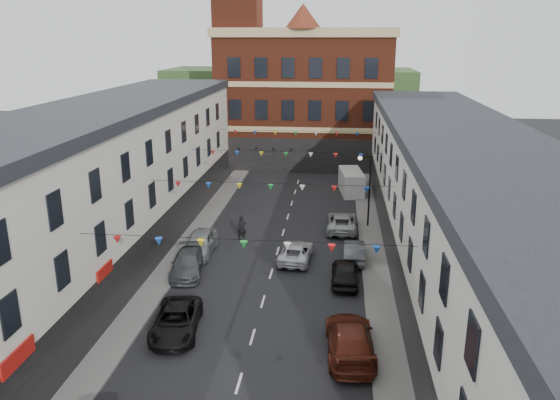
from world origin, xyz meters
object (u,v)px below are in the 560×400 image
at_px(car_right_c, 350,339).
at_px(car_right_f, 342,222).
at_px(street_lamp, 367,181).
at_px(white_van, 351,182).
at_px(car_left_c, 176,321).
at_px(car_left_e, 200,243).
at_px(moving_car, 296,252).
at_px(car_right_d, 345,272).
at_px(pedestrian, 242,228).
at_px(car_left_d, 188,263).
at_px(car_right_e, 354,251).

height_order(car_right_c, car_right_f, car_right_c).
height_order(street_lamp, white_van, street_lamp).
bearing_deg(car_left_c, car_left_e, 90.67).
bearing_deg(car_right_f, moving_car, 64.89).
bearing_deg(car_left_e, moving_car, -5.12).
bearing_deg(street_lamp, white_van, 95.34).
distance_m(car_right_d, pedestrian, 10.42).
relative_size(car_left_d, car_right_d, 1.13).
relative_size(street_lamp, moving_car, 1.31).
height_order(car_left_d, moving_car, car_left_d).
xyz_separation_m(street_lamp, car_left_e, (-12.05, -7.08, -3.08)).
relative_size(car_left_e, car_right_c, 0.85).
xyz_separation_m(car_right_d, moving_car, (-3.39, 3.32, -0.09)).
bearing_deg(white_van, car_left_d, -125.29).
distance_m(car_right_e, pedestrian, 9.05).
bearing_deg(car_left_d, car_right_d, -9.54).
relative_size(moving_car, white_van, 0.89).
bearing_deg(car_left_d, car_left_c, -86.70).
bearing_deg(car_left_d, pedestrian, 61.41).
relative_size(car_left_d, pedestrian, 2.50).
xyz_separation_m(car_left_e, car_right_d, (10.35, -3.79, -0.09)).
bearing_deg(car_right_f, car_left_d, 44.13).
bearing_deg(street_lamp, car_right_f, -152.68).
distance_m(car_right_c, moving_car, 12.04).
xyz_separation_m(car_left_c, car_left_d, (-1.43, 7.46, 0.00)).
relative_size(car_right_e, car_right_f, 0.80).
bearing_deg(car_left_c, street_lamp, 52.62).
bearing_deg(car_right_d, white_van, -91.63).
height_order(street_lamp, car_left_e, street_lamp).
relative_size(car_right_d, white_van, 0.83).
bearing_deg(car_left_e, car_right_f, 29.71).
xyz_separation_m(car_right_f, white_van, (0.91, 11.12, 0.43)).
relative_size(car_left_e, white_van, 0.93).
relative_size(street_lamp, car_left_e, 1.25).
height_order(car_right_d, white_van, white_van).
bearing_deg(car_right_f, car_right_e, 98.50).
bearing_deg(street_lamp, car_left_d, -138.91).
relative_size(car_right_d, car_right_f, 0.84).
bearing_deg(car_left_d, street_lamp, 33.55).
bearing_deg(car_right_d, car_right_f, -88.66).
relative_size(car_left_d, car_left_e, 1.00).
xyz_separation_m(car_right_c, car_right_f, (-0.34, 18.09, -0.11)).
distance_m(white_van, pedestrian, 16.58).
distance_m(street_lamp, car_left_c, 21.12).
distance_m(car_right_c, car_right_e, 11.94).
bearing_deg(car_right_d, street_lamp, -98.49).
xyz_separation_m(car_left_d, car_right_e, (11.00, 3.39, -0.02)).
xyz_separation_m(car_left_c, car_right_d, (8.92, 7.10, 0.03)).
distance_m(car_left_d, moving_car, 7.56).
xyz_separation_m(car_left_c, white_van, (9.67, 28.13, 0.45)).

